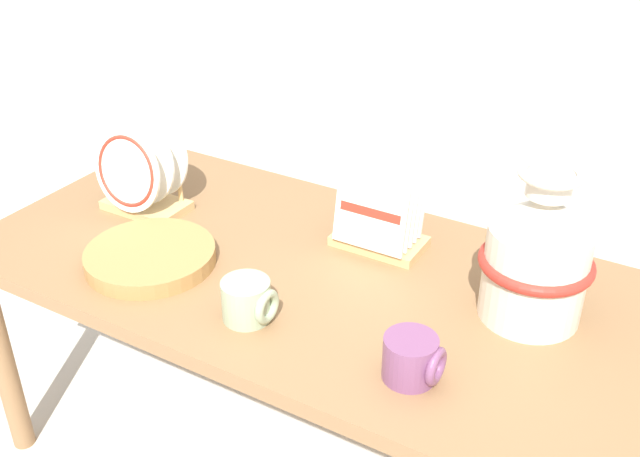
# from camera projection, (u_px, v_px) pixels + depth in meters

# --- Properties ---
(display_table) EXTENTS (1.59, 0.73, 0.62)m
(display_table) POSITION_uv_depth(u_px,v_px,m) (320.00, 297.00, 1.66)
(display_table) COLOR olive
(display_table) RESTS_ON ground_plane
(ceramic_vase) EXTENTS (0.22, 0.22, 0.32)m
(ceramic_vase) POSITION_uv_depth(u_px,v_px,m) (538.00, 254.00, 1.42)
(ceramic_vase) COLOR silver
(ceramic_vase) RESTS_ON display_table
(dish_rack_round_plates) EXTENTS (0.21, 0.15, 0.23)m
(dish_rack_round_plates) POSITION_uv_depth(u_px,v_px,m) (141.00, 179.00, 1.82)
(dish_rack_round_plates) COLOR tan
(dish_rack_round_plates) RESTS_ON display_table
(dish_rack_square_plates) EXTENTS (0.21, 0.14, 0.20)m
(dish_rack_square_plates) POSITION_uv_depth(u_px,v_px,m) (381.00, 216.00, 1.69)
(dish_rack_square_plates) COLOR tan
(dish_rack_square_plates) RESTS_ON display_table
(wicker_charger_stack) EXTENTS (0.29, 0.29, 0.04)m
(wicker_charger_stack) POSITION_uv_depth(u_px,v_px,m) (150.00, 256.00, 1.65)
(wicker_charger_stack) COLOR #AD7F47
(wicker_charger_stack) RESTS_ON display_table
(mug_plum_glaze) EXTENTS (0.11, 0.10, 0.08)m
(mug_plum_glaze) POSITION_uv_depth(u_px,v_px,m) (413.00, 359.00, 1.31)
(mug_plum_glaze) COLOR #7A4770
(mug_plum_glaze) RESTS_ON display_table
(mug_sage_glaze) EXTENTS (0.11, 0.10, 0.08)m
(mug_sage_glaze) POSITION_uv_depth(u_px,v_px,m) (248.00, 301.00, 1.46)
(mug_sage_glaze) COLOR #9EB28E
(mug_sage_glaze) RESTS_ON display_table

